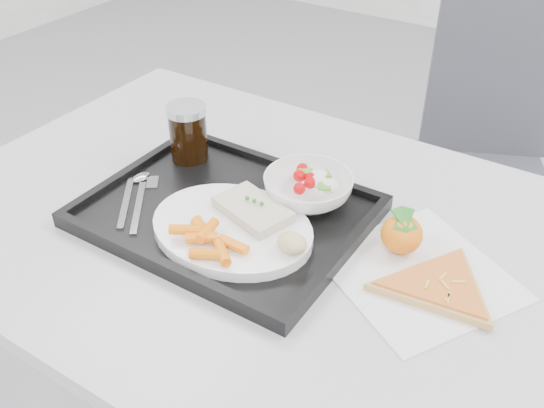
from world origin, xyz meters
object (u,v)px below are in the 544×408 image
tray (226,213)px  pizza_slice (439,286)px  table (272,256)px  dinner_plate (232,229)px  tangerine (402,234)px  chair (485,147)px  salad_bowl (308,188)px  cola_glass (188,131)px

tray → pizza_slice: bearing=3.2°
tray → table: bearing=17.4°
dinner_plate → tangerine: 0.26m
chair → dinner_plate: 0.95m
salad_bowl → cola_glass: cola_glass is taller
cola_glass → pizza_slice: cola_glass is taller
table → salad_bowl: salad_bowl is taller
chair → cola_glass: (-0.38, -0.76, 0.28)m
table → tray: size_ratio=2.67×
tray → tangerine: 0.29m
salad_bowl → cola_glass: size_ratio=1.41×
chair → tangerine: size_ratio=11.36×
table → pizza_slice: (0.29, -0.00, 0.08)m
table → dinner_plate: size_ratio=4.44×
table → pizza_slice: pizza_slice is taller
tray → salad_bowl: (0.10, 0.10, 0.03)m
table → pizza_slice: size_ratio=3.98×
dinner_plate → salad_bowl: bearing=69.2°
tray → dinner_plate: 0.07m
chair → dinner_plate: (-0.18, -0.91, 0.24)m
table → salad_bowl: bearing=72.3°
salad_bowl → pizza_slice: (0.26, -0.08, -0.03)m
cola_glass → salad_bowl: bearing=-0.3°
table → dinner_plate: (-0.03, -0.07, 0.09)m
table → salad_bowl: 0.13m
tray → tangerine: bearing=14.5°
table → pizza_slice: 0.30m
cola_glass → table: bearing=-18.4°
pizza_slice → chair: bearing=99.5°
dinner_plate → salad_bowl: size_ratio=1.78×
table → pizza_slice: bearing=-0.6°
table → salad_bowl: size_ratio=7.89×
cola_glass → chair: bearing=63.2°
table → cola_glass: bearing=161.6°
table → tangerine: (0.21, 0.05, 0.10)m
chair → pizza_slice: chair is taller
chair → salad_bowl: 0.81m
salad_bowl → tangerine: (0.18, -0.03, -0.00)m
table → tangerine: 0.24m
cola_glass → tangerine: 0.44m
pizza_slice → salad_bowl: bearing=163.2°
table → cola_glass: 0.28m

